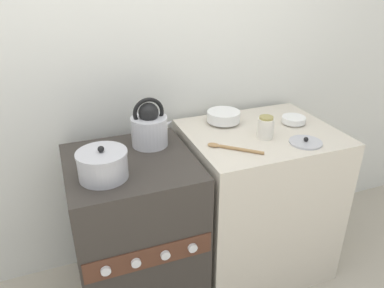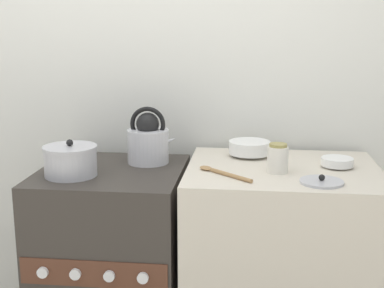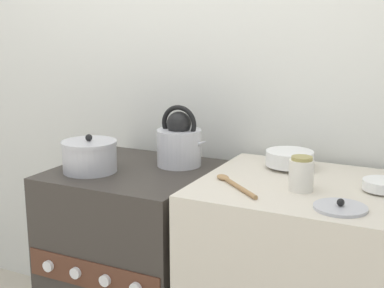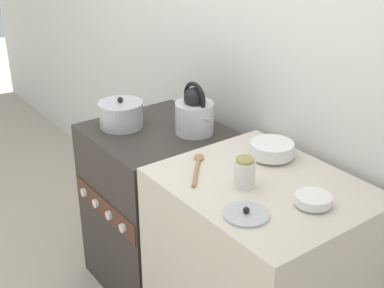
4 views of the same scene
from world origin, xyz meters
name	(u,v)px [view 4 (image 4 of 4)]	position (x,y,z in m)	size (l,w,h in m)	color
wall_back	(225,44)	(0.00, 0.74, 1.25)	(7.00, 0.06, 2.50)	silver
stove	(158,207)	(0.00, 0.31, 0.44)	(0.62, 0.64, 0.89)	#332D28
counter	(258,277)	(0.74, 0.33, 0.46)	(0.81, 0.67, 0.91)	beige
kettle	(195,114)	(0.14, 0.44, 0.99)	(0.23, 0.19, 0.26)	silver
cooking_pot	(121,114)	(-0.14, 0.20, 0.95)	(0.22, 0.22, 0.15)	#B2B2B7
enamel_bowl	(272,149)	(0.59, 0.52, 0.95)	(0.19, 0.19, 0.07)	white
small_ceramic_bowl	(313,200)	(0.96, 0.36, 0.94)	(0.13, 0.13, 0.04)	white
storage_jar	(244,173)	(0.71, 0.26, 0.97)	(0.08, 0.08, 0.12)	silver
loose_pot_lid	(246,214)	(0.87, 0.12, 0.92)	(0.17, 0.17, 0.03)	#B2B2B7
wooden_spoon	(197,166)	(0.48, 0.20, 0.92)	(0.23, 0.21, 0.02)	#A37A4C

